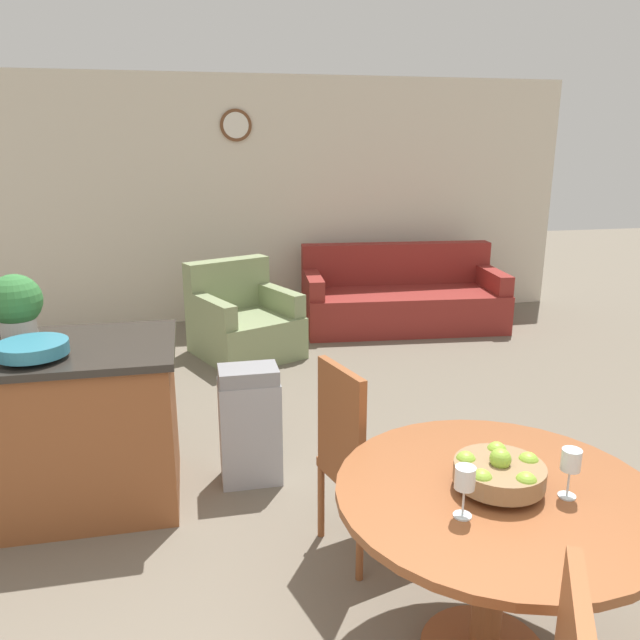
{
  "coord_description": "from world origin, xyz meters",
  "views": [
    {
      "loc": [
        -0.42,
        -1.09,
        1.99
      ],
      "look_at": [
        0.32,
        2.43,
        0.96
      ],
      "focal_mm": 35.0,
      "sensor_mm": 36.0,
      "label": 1
    }
  ],
  "objects_px": {
    "couch": "(401,300)",
    "teal_bowl": "(33,349)",
    "fruit_bowl": "(499,472)",
    "trash_bin": "(250,425)",
    "dining_table": "(494,530)",
    "wine_glass_left": "(465,480)",
    "armchair": "(243,324)",
    "kitchen_island": "(51,427)",
    "potted_plant": "(16,304)",
    "dining_chair_far_side": "(360,454)",
    "wine_glass_right": "(571,462)"
  },
  "relations": [
    {
      "from": "couch",
      "to": "teal_bowl",
      "type": "bearing_deg",
      "value": -128.8
    },
    {
      "from": "fruit_bowl",
      "to": "teal_bowl",
      "type": "height_order",
      "value": "teal_bowl"
    },
    {
      "from": "teal_bowl",
      "to": "trash_bin",
      "type": "bearing_deg",
      "value": 11.19
    },
    {
      "from": "dining_table",
      "to": "wine_glass_left",
      "type": "distance_m",
      "value": 0.39
    },
    {
      "from": "wine_glass_left",
      "to": "armchair",
      "type": "xyz_separation_m",
      "value": [
        -0.39,
        4.09,
        -0.6
      ]
    },
    {
      "from": "kitchen_island",
      "to": "trash_bin",
      "type": "height_order",
      "value": "kitchen_island"
    },
    {
      "from": "teal_bowl",
      "to": "trash_bin",
      "type": "height_order",
      "value": "teal_bowl"
    },
    {
      "from": "fruit_bowl",
      "to": "potted_plant",
      "type": "xyz_separation_m",
      "value": [
        -2.01,
        1.74,
        0.3
      ]
    },
    {
      "from": "wine_glass_left",
      "to": "trash_bin",
      "type": "distance_m",
      "value": 1.88
    },
    {
      "from": "potted_plant",
      "to": "couch",
      "type": "xyz_separation_m",
      "value": [
        3.24,
        2.82,
        -0.83
      ]
    },
    {
      "from": "dining_table",
      "to": "trash_bin",
      "type": "distance_m",
      "value": 1.76
    },
    {
      "from": "dining_table",
      "to": "teal_bowl",
      "type": "xyz_separation_m",
      "value": [
        -1.86,
        1.36,
        0.4
      ]
    },
    {
      "from": "kitchen_island",
      "to": "potted_plant",
      "type": "xyz_separation_m",
      "value": [
        -0.15,
        0.2,
        0.66
      ]
    },
    {
      "from": "wine_glass_left",
      "to": "couch",
      "type": "bearing_deg",
      "value": 73.1
    },
    {
      "from": "dining_chair_far_side",
      "to": "armchair",
      "type": "distance_m",
      "value": 3.21
    },
    {
      "from": "dining_table",
      "to": "wine_glass_left",
      "type": "xyz_separation_m",
      "value": [
        -0.2,
        -0.13,
        0.31
      ]
    },
    {
      "from": "teal_bowl",
      "to": "potted_plant",
      "type": "bearing_deg",
      "value": 111.6
    },
    {
      "from": "kitchen_island",
      "to": "teal_bowl",
      "type": "xyz_separation_m",
      "value": [
        0.01,
        -0.19,
        0.52
      ]
    },
    {
      "from": "wine_glass_right",
      "to": "wine_glass_left",
      "type": "bearing_deg",
      "value": -175.06
    },
    {
      "from": "teal_bowl",
      "to": "trash_bin",
      "type": "relative_size",
      "value": 0.48
    },
    {
      "from": "wine_glass_right",
      "to": "dining_table",
      "type": "bearing_deg",
      "value": 156.21
    },
    {
      "from": "trash_bin",
      "to": "potted_plant",
      "type": "bearing_deg",
      "value": 172.21
    },
    {
      "from": "dining_chair_far_side",
      "to": "wine_glass_right",
      "type": "bearing_deg",
      "value": 15.21
    },
    {
      "from": "potted_plant",
      "to": "fruit_bowl",
      "type": "bearing_deg",
      "value": -40.87
    },
    {
      "from": "fruit_bowl",
      "to": "wine_glass_left",
      "type": "height_order",
      "value": "wine_glass_left"
    },
    {
      "from": "wine_glass_left",
      "to": "armchair",
      "type": "relative_size",
      "value": 0.16
    },
    {
      "from": "wine_glass_left",
      "to": "couch",
      "type": "xyz_separation_m",
      "value": [
        1.43,
        4.7,
        -0.6
      ]
    },
    {
      "from": "dining_chair_far_side",
      "to": "trash_bin",
      "type": "height_order",
      "value": "dining_chair_far_side"
    },
    {
      "from": "armchair",
      "to": "kitchen_island",
      "type": "bearing_deg",
      "value": -141.52
    },
    {
      "from": "dining_table",
      "to": "couch",
      "type": "xyz_separation_m",
      "value": [
        1.23,
        4.57,
        -0.29
      ]
    },
    {
      "from": "trash_bin",
      "to": "couch",
      "type": "xyz_separation_m",
      "value": [
        1.99,
        2.99,
        -0.06
      ]
    },
    {
      "from": "dining_table",
      "to": "dining_chair_far_side",
      "type": "distance_m",
      "value": 0.83
    },
    {
      "from": "trash_bin",
      "to": "dining_table",
      "type": "bearing_deg",
      "value": -64.05
    },
    {
      "from": "dining_table",
      "to": "couch",
      "type": "bearing_deg",
      "value": 74.95
    },
    {
      "from": "dining_table",
      "to": "wine_glass_left",
      "type": "height_order",
      "value": "wine_glass_left"
    },
    {
      "from": "wine_glass_right",
      "to": "couch",
      "type": "relative_size",
      "value": 0.08
    },
    {
      "from": "dining_table",
      "to": "fruit_bowl",
      "type": "xyz_separation_m",
      "value": [
        0.0,
        0.0,
        0.24
      ]
    },
    {
      "from": "teal_bowl",
      "to": "fruit_bowl",
      "type": "bearing_deg",
      "value": -36.07
    },
    {
      "from": "fruit_bowl",
      "to": "armchair",
      "type": "xyz_separation_m",
      "value": [
        -0.59,
        3.96,
        -0.54
      ]
    },
    {
      "from": "fruit_bowl",
      "to": "kitchen_island",
      "type": "height_order",
      "value": "kitchen_island"
    },
    {
      "from": "wine_glass_left",
      "to": "trash_bin",
      "type": "height_order",
      "value": "wine_glass_left"
    },
    {
      "from": "dining_table",
      "to": "wine_glass_right",
      "type": "bearing_deg",
      "value": -23.79
    },
    {
      "from": "potted_plant",
      "to": "armchair",
      "type": "bearing_deg",
      "value": 57.35
    },
    {
      "from": "kitchen_island",
      "to": "armchair",
      "type": "height_order",
      "value": "kitchen_island"
    },
    {
      "from": "dining_chair_far_side",
      "to": "armchair",
      "type": "height_order",
      "value": "dining_chair_far_side"
    },
    {
      "from": "wine_glass_right",
      "to": "armchair",
      "type": "bearing_deg",
      "value": 101.32
    },
    {
      "from": "fruit_bowl",
      "to": "potted_plant",
      "type": "distance_m",
      "value": 2.68
    },
    {
      "from": "fruit_bowl",
      "to": "wine_glass_right",
      "type": "bearing_deg",
      "value": -23.91
    },
    {
      "from": "potted_plant",
      "to": "armchair",
      "type": "height_order",
      "value": "potted_plant"
    },
    {
      "from": "couch",
      "to": "armchair",
      "type": "height_order",
      "value": "armchair"
    }
  ]
}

